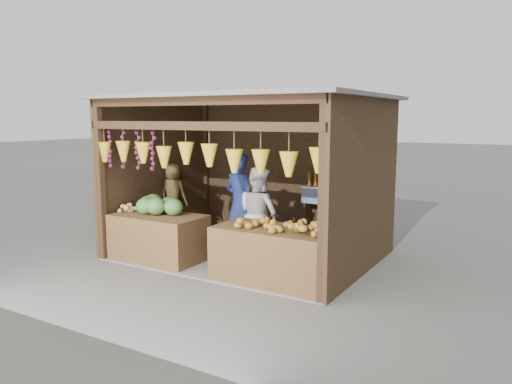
{
  "coord_description": "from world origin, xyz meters",
  "views": [
    {
      "loc": [
        4.28,
        -7.02,
        2.32
      ],
      "look_at": [
        0.19,
        -0.1,
        1.11
      ],
      "focal_mm": 35.0,
      "sensor_mm": 36.0,
      "label": 1
    }
  ],
  "objects_px": {
    "vendor_seated": "(173,194)",
    "counter_right": "(276,256)",
    "woman_standing": "(259,214)",
    "man_standing": "(240,206)",
    "counter_left": "(159,238)"
  },
  "relations": [
    {
      "from": "man_standing",
      "to": "vendor_seated",
      "type": "bearing_deg",
      "value": 4.69
    },
    {
      "from": "vendor_seated",
      "to": "woman_standing",
      "type": "bearing_deg",
      "value": 169.49
    },
    {
      "from": "woman_standing",
      "to": "vendor_seated",
      "type": "height_order",
      "value": "woman_standing"
    },
    {
      "from": "woman_standing",
      "to": "man_standing",
      "type": "bearing_deg",
      "value": 32.62
    },
    {
      "from": "counter_left",
      "to": "counter_right",
      "type": "bearing_deg",
      "value": -0.24
    },
    {
      "from": "counter_right",
      "to": "woman_standing",
      "type": "distance_m",
      "value": 1.14
    },
    {
      "from": "man_standing",
      "to": "counter_right",
      "type": "bearing_deg",
      "value": 162.87
    },
    {
      "from": "counter_left",
      "to": "counter_right",
      "type": "distance_m",
      "value": 2.18
    },
    {
      "from": "counter_left",
      "to": "woman_standing",
      "type": "distance_m",
      "value": 1.68
    },
    {
      "from": "counter_right",
      "to": "vendor_seated",
      "type": "height_order",
      "value": "vendor_seated"
    },
    {
      "from": "counter_right",
      "to": "vendor_seated",
      "type": "relative_size",
      "value": 1.51
    },
    {
      "from": "vendor_seated",
      "to": "counter_right",
      "type": "bearing_deg",
      "value": 156.92
    },
    {
      "from": "counter_left",
      "to": "woman_standing",
      "type": "bearing_deg",
      "value": 28.24
    },
    {
      "from": "vendor_seated",
      "to": "man_standing",
      "type": "bearing_deg",
      "value": 166.09
    },
    {
      "from": "woman_standing",
      "to": "vendor_seated",
      "type": "bearing_deg",
      "value": 14.05
    }
  ]
}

